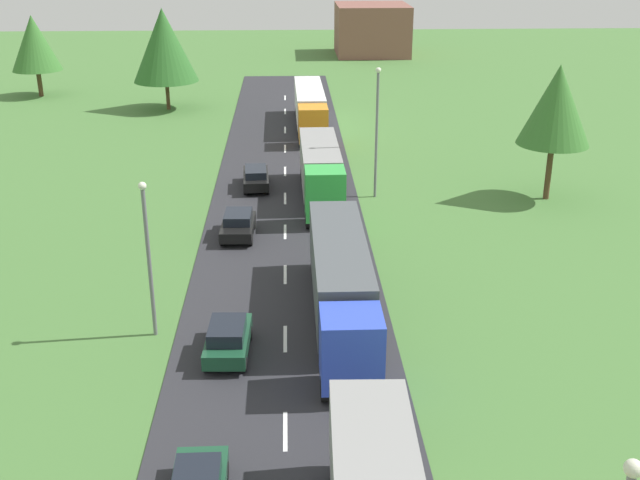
# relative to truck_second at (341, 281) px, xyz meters

# --- Properties ---
(road) EXTENTS (10.00, 140.00, 0.06)m
(road) POSITION_rel_truck_second_xyz_m (-2.62, -6.00, -2.14)
(road) COLOR #2B2B30
(road) RESTS_ON ground
(lane_marking_centre) EXTENTS (0.16, 122.33, 0.01)m
(lane_marking_centre) POSITION_rel_truck_second_xyz_m (-2.62, -6.85, -2.11)
(lane_marking_centre) COLOR white
(lane_marking_centre) RESTS_ON road
(truck_second) EXTENTS (2.50, 13.75, 3.66)m
(truck_second) POSITION_rel_truck_second_xyz_m (0.00, 0.00, 0.00)
(truck_second) COLOR blue
(truck_second) RESTS_ON road
(truck_third) EXTENTS (2.60, 11.86, 3.59)m
(truck_third) POSITION_rel_truck_second_xyz_m (-0.19, 17.59, -0.04)
(truck_third) COLOR green
(truck_third) RESTS_ON road
(truck_fourth) EXTENTS (2.63, 14.77, 3.46)m
(truck_fourth) POSITION_rel_truck_second_xyz_m (-0.31, 37.36, -0.09)
(truck_fourth) COLOR orange
(truck_fourth) RESTS_ON road
(car_third) EXTENTS (1.93, 3.98, 1.57)m
(car_third) POSITION_rel_truck_second_xyz_m (-5.08, -2.80, -1.31)
(car_third) COLOR #19472D
(car_third) RESTS_ON road
(car_fourth) EXTENTS (1.99, 3.98, 1.47)m
(car_fourth) POSITION_rel_truck_second_xyz_m (-5.41, 10.99, -1.34)
(car_fourth) COLOR black
(car_fourth) RESTS_ON road
(car_fifth) EXTENTS (1.96, 4.49, 1.49)m
(car_fifth) POSITION_rel_truck_second_xyz_m (-4.67, 20.26, -1.33)
(car_fifth) COLOR black
(car_fifth) RESTS_ON road
(lamppost_second) EXTENTS (0.36, 0.36, 7.33)m
(lamppost_second) POSITION_rel_truck_second_xyz_m (-8.55, -0.75, 1.96)
(lamppost_second) COLOR slate
(lamppost_second) RESTS_ON ground
(lamppost_third) EXTENTS (0.36, 0.36, 8.84)m
(lamppost_third) POSITION_rel_truck_second_xyz_m (3.58, 18.13, 2.73)
(lamppost_third) COLOR slate
(lamppost_third) RESTS_ON ground
(tree_birch) EXTENTS (6.44, 6.44, 9.94)m
(tree_birch) POSITION_rel_truck_second_xyz_m (-14.44, 46.16, 4.22)
(tree_birch) COLOR #513823
(tree_birch) RESTS_ON ground
(tree_pine) EXTENTS (5.26, 5.26, 8.60)m
(tree_pine) POSITION_rel_truck_second_xyz_m (-29.28, 53.29, 3.51)
(tree_pine) COLOR #513823
(tree_pine) RESTS_ON ground
(tree_elm) EXTENTS (4.79, 4.79, 9.11)m
(tree_elm) POSITION_rel_truck_second_xyz_m (15.24, 17.24, 4.28)
(tree_elm) COLOR #513823
(tree_elm) RESTS_ON ground
(distant_building) EXTENTS (10.15, 10.78, 6.95)m
(distant_building) POSITION_rel_truck_second_xyz_m (9.87, 81.21, 1.30)
(distant_building) COLOR brown
(distant_building) RESTS_ON ground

